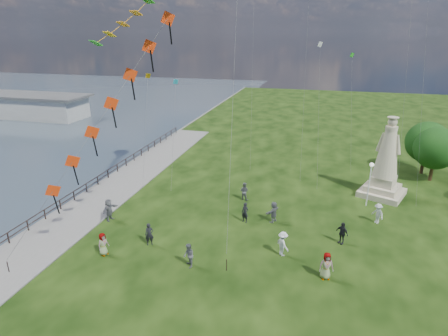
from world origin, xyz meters
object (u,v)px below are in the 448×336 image
(statue, at_px, (386,167))
(person_10, at_px, (103,244))
(pier_pavilion, at_px, (16,105))
(person_11, at_px, (274,212))
(person_2, at_px, (283,244))
(person_0, at_px, (149,234))
(person_4, at_px, (326,266))
(person_9, at_px, (342,233))
(person_7, at_px, (244,191))
(lamppost, at_px, (370,175))
(person_1, at_px, (189,256))
(person_8, at_px, (378,213))
(person_6, at_px, (245,213))
(person_5, at_px, (109,210))

(statue, height_order, person_10, statue)
(pier_pavilion, relative_size, person_11, 16.31)
(person_2, bearing_deg, person_0, 55.15)
(statue, relative_size, person_0, 4.47)
(pier_pavilion, height_order, person_11, pier_pavilion)
(person_0, height_order, person_4, person_4)
(person_9, bearing_deg, person_7, -174.35)
(lamppost, bearing_deg, pier_pavilion, 157.50)
(person_10, bearing_deg, person_7, -15.27)
(person_1, height_order, person_9, person_9)
(statue, xyz_separation_m, person_7, (-12.92, -4.50, -2.09))
(person_10, bearing_deg, person_1, -70.37)
(person_1, relative_size, person_11, 0.95)
(statue, bearing_deg, person_8, -77.95)
(person_4, bearing_deg, person_0, 160.70)
(statue, bearing_deg, person_2, -100.01)
(person_8, height_order, person_11, person_11)
(person_0, bearing_deg, person_6, 12.96)
(person_10, bearing_deg, person_5, 44.62)
(person_6, relative_size, person_11, 0.96)
(person_5, bearing_deg, person_10, -144.93)
(person_5, bearing_deg, person_4, -92.69)
(person_2, height_order, person_10, person_2)
(person_0, bearing_deg, pier_pavilion, 113.24)
(person_1, xyz_separation_m, person_2, (6.03, 3.08, 0.06))
(lamppost, xyz_separation_m, person_6, (-10.25, -6.02, -2.17))
(person_4, distance_m, person_7, 13.11)
(pier_pavilion, height_order, person_8, pier_pavilion)
(person_6, xyz_separation_m, person_9, (7.80, -1.44, 0.01))
(person_2, bearing_deg, person_10, 63.07)
(statue, xyz_separation_m, person_8, (-1.11, -6.20, -2.08))
(person_6, relative_size, person_7, 1.01)
(person_4, relative_size, person_9, 1.07)
(person_11, bearing_deg, person_0, -28.63)
(person_10, xyz_separation_m, person_11, (11.17, 8.13, 0.06))
(person_0, relative_size, person_9, 0.99)
(person_9, bearing_deg, person_1, -110.84)
(person_5, relative_size, person_8, 1.10)
(lamppost, xyz_separation_m, person_5, (-21.51, -8.64, -2.09))
(person_6, xyz_separation_m, person_10, (-8.86, -7.46, -0.02))
(lamppost, height_order, person_1, lamppost)
(person_6, bearing_deg, statue, 56.96)
(statue, distance_m, person_5, 25.96)
(person_7, bearing_deg, person_2, 129.34)
(person_2, height_order, person_11, person_2)
(person_11, bearing_deg, person_9, 95.04)
(person_1, distance_m, person_9, 11.75)
(person_1, bearing_deg, person_7, 139.32)
(person_2, relative_size, person_9, 1.05)
(person_1, distance_m, person_5, 10.03)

